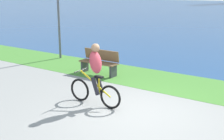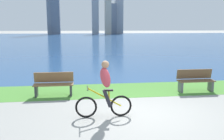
# 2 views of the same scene
# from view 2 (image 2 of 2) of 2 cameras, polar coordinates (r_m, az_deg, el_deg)

# --- Properties ---
(ground_plane) EXTENTS (300.00, 300.00, 0.00)m
(ground_plane) POSITION_cam_2_polar(r_m,az_deg,el_deg) (7.60, 6.94, -10.28)
(ground_plane) COLOR gray
(grass_strip_bayside) EXTENTS (120.00, 2.38, 0.01)m
(grass_strip_bayside) POSITION_cam_2_polar(r_m,az_deg,el_deg) (10.40, 2.94, -4.60)
(grass_strip_bayside) COLOR #478433
(grass_strip_bayside) RESTS_ON ground
(bay_water_surface) EXTENTS (300.00, 86.11, 0.00)m
(bay_water_surface) POSITION_cam_2_polar(r_m,az_deg,el_deg) (54.24, -5.28, 7.23)
(bay_water_surface) COLOR navy
(bay_water_surface) RESTS_ON ground
(cyclist_lead) EXTENTS (1.67, 0.52, 1.68)m
(cyclist_lead) POSITION_cam_2_polar(r_m,az_deg,el_deg) (7.14, -1.66, -4.53)
(cyclist_lead) COLOR black
(cyclist_lead) RESTS_ON ground
(bench_near_path) EXTENTS (1.50, 0.47, 0.90)m
(bench_near_path) POSITION_cam_2_polar(r_m,az_deg,el_deg) (9.71, -13.37, -3.21)
(bench_near_path) COLOR brown
(bench_near_path) RESTS_ON ground
(bench_far_along_path) EXTENTS (1.50, 0.47, 0.90)m
(bench_far_along_path) POSITION_cam_2_polar(r_m,az_deg,el_deg) (10.66, 18.78, -2.30)
(bench_far_along_path) COLOR brown
(bench_far_along_path) RESTS_ON ground
(city_skyline_far_shore) EXTENTS (27.03, 11.19, 23.02)m
(city_skyline_far_shore) POSITION_cam_2_polar(r_m,az_deg,el_deg) (89.02, -6.75, 13.62)
(city_skyline_far_shore) COLOR slate
(city_skyline_far_shore) RESTS_ON ground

